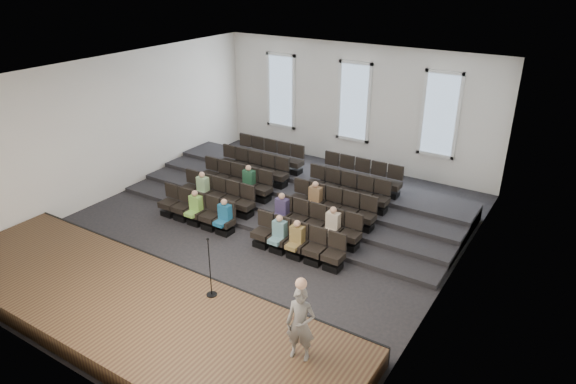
{
  "coord_description": "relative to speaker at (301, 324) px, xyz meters",
  "views": [
    {
      "loc": [
        8.59,
        -11.58,
        7.92
      ],
      "look_at": [
        0.94,
        0.5,
        1.42
      ],
      "focal_mm": 32.0,
      "sensor_mm": 36.0,
      "label": 1
    }
  ],
  "objects": [
    {
      "name": "ceiling",
      "position": [
        -4.43,
        4.54,
        3.69
      ],
      "size": [
        12.0,
        14.0,
        0.02
      ],
      "primitive_type": "cube",
      "color": "white",
      "rests_on": "ground"
    },
    {
      "name": "mic_stand",
      "position": [
        -2.91,
        0.67,
        -0.35
      ],
      "size": [
        0.27,
        0.27,
        1.59
      ],
      "color": "black",
      "rests_on": "stage"
    },
    {
      "name": "speaker",
      "position": [
        0.0,
        0.0,
        0.0
      ],
      "size": [
        0.67,
        0.52,
        1.64
      ],
      "primitive_type": "imported",
      "rotation": [
        0.0,
        0.0,
        0.23
      ],
      "color": "slate",
      "rests_on": "stage"
    },
    {
      "name": "stage_lip",
      "position": [
        -4.43,
        1.21,
        -1.07
      ],
      "size": [
        11.8,
        0.06,
        0.52
      ],
      "primitive_type": "cube",
      "color": "black",
      "rests_on": "ground"
    },
    {
      "name": "audience",
      "position": [
        -4.28,
        4.76,
        -0.53
      ],
      "size": [
        5.45,
        2.64,
        1.1
      ],
      "color": "#7DBC4B",
      "rests_on": "seating_rows"
    },
    {
      "name": "wall_left",
      "position": [
        -10.45,
        4.54,
        1.18
      ],
      "size": [
        0.04,
        14.0,
        5.0
      ],
      "primitive_type": "cube",
      "color": "white",
      "rests_on": "ground"
    },
    {
      "name": "seating_rows",
      "position": [
        -4.43,
        6.08,
        -0.64
      ],
      "size": [
        6.8,
        4.7,
        1.67
      ],
      "color": "black",
      "rests_on": "ground"
    },
    {
      "name": "wall_front",
      "position": [
        -4.43,
        -2.48,
        1.18
      ],
      "size": [
        12.0,
        0.04,
        5.0
      ],
      "primitive_type": "cube",
      "color": "white",
      "rests_on": "ground"
    },
    {
      "name": "stage",
      "position": [
        -4.43,
        -0.56,
        -1.07
      ],
      "size": [
        11.8,
        3.6,
        0.5
      ],
      "primitive_type": "cube",
      "color": "#4A381F",
      "rests_on": "ground"
    },
    {
      "name": "wall_back",
      "position": [
        -4.43,
        11.56,
        1.18
      ],
      "size": [
        12.0,
        0.04,
        5.0
      ],
      "primitive_type": "cube",
      "color": "white",
      "rests_on": "ground"
    },
    {
      "name": "wall_right",
      "position": [
        1.59,
        4.54,
        1.18
      ],
      "size": [
        0.04,
        14.0,
        5.0
      ],
      "primitive_type": "cube",
      "color": "white",
      "rests_on": "ground"
    },
    {
      "name": "risers",
      "position": [
        -4.43,
        7.71,
        -1.13
      ],
      "size": [
        11.8,
        4.8,
        0.6
      ],
      "color": "black",
      "rests_on": "ground"
    },
    {
      "name": "windows",
      "position": [
        -4.43,
        11.49,
        1.38
      ],
      "size": [
        8.44,
        0.1,
        3.24
      ],
      "color": "white",
      "rests_on": "wall_back"
    },
    {
      "name": "ground",
      "position": [
        -4.43,
        4.54,
        -1.32
      ],
      "size": [
        14.0,
        14.0,
        0.0
      ],
      "primitive_type": "plane",
      "color": "black",
      "rests_on": "ground"
    }
  ]
}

